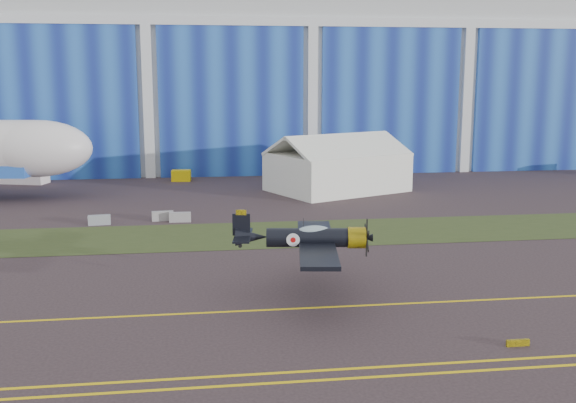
{
  "coord_description": "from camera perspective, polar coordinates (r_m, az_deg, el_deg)",
  "views": [
    {
      "loc": [
        6.24,
        -42.11,
        13.32
      ],
      "look_at": [
        12.83,
        6.44,
        4.25
      ],
      "focal_mm": 42.0,
      "sensor_mm": 36.0,
      "label": 1
    }
  ],
  "objects": [
    {
      "name": "ground",
      "position": [
        44.6,
        -15.53,
        -7.29
      ],
      "size": [
        260.0,
        260.0,
        0.0
      ],
      "primitive_type": "plane",
      "color": "#3A2C2F",
      "rests_on": "ground"
    },
    {
      "name": "grass_median",
      "position": [
        58.0,
        -13.71,
        -3.08
      ],
      "size": [
        260.0,
        10.0,
        0.02
      ],
      "primitive_type": "cube",
      "color": "#475128",
      "rests_on": "ground"
    },
    {
      "name": "hangar",
      "position": [
        114.08,
        -11.07,
        11.12
      ],
      "size": [
        220.0,
        45.7,
        30.0
      ],
      "color": "silver",
      "rests_on": "ground"
    },
    {
      "name": "taxiway_centreline",
      "position": [
        39.91,
        -16.49,
        -9.44
      ],
      "size": [
        200.0,
        0.2,
        0.02
      ],
      "primitive_type": "cube",
      "color": "yellow",
      "rests_on": "ground"
    },
    {
      "name": "edge_line_near",
      "position": [
        31.28,
        -19.16,
        -15.32
      ],
      "size": [
        80.0,
        0.2,
        0.02
      ],
      "primitive_type": "cube",
      "color": "yellow",
      "rests_on": "ground"
    },
    {
      "name": "edge_line_far",
      "position": [
        32.16,
        -18.8,
        -14.55
      ],
      "size": [
        80.0,
        0.2,
        0.02
      ],
      "primitive_type": "cube",
      "color": "yellow",
      "rests_on": "ground"
    },
    {
      "name": "guard_board_right",
      "position": [
        36.44,
        18.88,
        -11.25
      ],
      "size": [
        1.2,
        0.15,
        0.35
      ],
      "primitive_type": "cube",
      "color": "yellow",
      "rests_on": "ground"
    },
    {
      "name": "warbird",
      "position": [
        41.24,
        1.68,
        -3.08
      ],
      "size": [
        11.06,
        12.75,
        3.43
      ],
      "rotation": [
        0.0,
        0.0,
        -0.14
      ],
      "color": "black",
      "rests_on": "ground"
    },
    {
      "name": "tent",
      "position": [
        79.87,
        4.19,
        3.33
      ],
      "size": [
        17.86,
        15.94,
        6.83
      ],
      "rotation": [
        0.0,
        0.0,
        0.43
      ],
      "color": "white",
      "rests_on": "ground"
    },
    {
      "name": "shipping_container",
      "position": [
        92.06,
        -21.55,
        2.26
      ],
      "size": [
        6.56,
        4.08,
        2.65
      ],
      "primitive_type": "cube",
      "rotation": [
        0.0,
        0.0,
        -0.29
      ],
      "color": "white",
      "rests_on": "ground"
    },
    {
      "name": "tug",
      "position": [
        88.67,
        -9.03,
        2.18
      ],
      "size": [
        2.54,
        1.71,
        1.42
      ],
      "primitive_type": "cube",
      "rotation": [
        0.0,
        0.0,
        -0.08
      ],
      "color": "yellow",
      "rests_on": "ground"
    },
    {
      "name": "barrier_a",
      "position": [
        63.98,
        -15.68,
        -1.52
      ],
      "size": [
        2.06,
        0.82,
        0.9
      ],
      "primitive_type": "cube",
      "rotation": [
        0.0,
        0.0,
        0.11
      ],
      "color": "gray",
      "rests_on": "ground"
    },
    {
      "name": "barrier_b",
      "position": [
        64.44,
        -10.56,
        -1.21
      ],
      "size": [
        2.05,
        0.79,
        0.9
      ],
      "primitive_type": "cube",
      "rotation": [
        0.0,
        0.0,
        0.1
      ],
      "color": "#989294",
      "rests_on": "ground"
    },
    {
      "name": "barrier_c",
      "position": [
        63.64,
        -9.13,
        -1.32
      ],
      "size": [
        2.01,
        0.65,
        0.9
      ],
      "primitive_type": "cube",
      "rotation": [
        0.0,
        0.0,
        -0.02
      ],
      "color": "#979094",
      "rests_on": "ground"
    }
  ]
}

